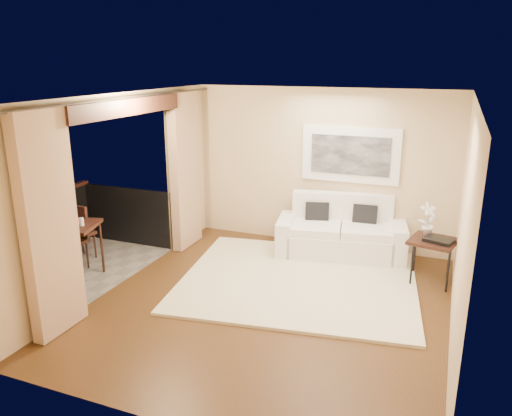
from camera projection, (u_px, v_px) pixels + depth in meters
The scene contains 18 objects.
floor at pixel (270, 304), 6.66m from camera, with size 5.00×5.00×0.00m, color #4E3116.
room_shell at pixel (123, 107), 6.70m from camera, with size 5.00×6.40×5.00m.
balcony at pixel (72, 257), 7.78m from camera, with size 1.81×2.60×1.17m.
curtains at pixel (130, 192), 7.03m from camera, with size 0.16×4.80×2.64m.
artwork at pixel (350, 155), 8.22m from camera, with size 1.62×0.07×0.92m.
rug at pixel (298, 280), 7.32m from camera, with size 3.34×2.91×0.04m, color beige.
sofa at pixel (341, 234), 8.26m from camera, with size 2.19×1.25×0.99m.
side_table at pixel (433, 243), 7.13m from camera, with size 0.73×0.73×0.66m.
tray at pixel (439, 240), 7.02m from camera, with size 0.38×0.28×0.05m, color black.
orchid at pixel (428, 219), 7.21m from camera, with size 0.26×0.18×0.50m, color white.
bistro_table at pixel (71, 230), 7.29m from camera, with size 0.86×0.86×0.82m.
balcony_chair_far at pixel (73, 228), 7.95m from camera, with size 0.49×0.49×0.94m.
balcony_chair_near at pixel (73, 233), 7.64m from camera, with size 0.43×0.44×0.99m.
ice_bucket at pixel (67, 215), 7.38m from camera, with size 0.18×0.18×0.20m, color silver.
candle at pixel (80, 221), 7.32m from camera, with size 0.06×0.06×0.07m, color red.
vase at pixel (59, 223), 7.06m from camera, with size 0.04×0.04×0.18m, color silver.
glass_a at pixel (77, 223), 7.16m from camera, with size 0.06×0.06×0.12m, color silver.
glass_b at pixel (82, 222), 7.20m from camera, with size 0.06×0.06×0.12m, color white.
Camera 1 is at (2.05, -5.66, 3.13)m, focal length 35.00 mm.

